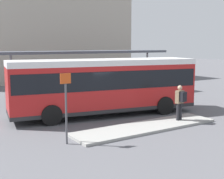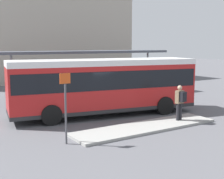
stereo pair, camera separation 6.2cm
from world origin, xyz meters
The scene contains 10 objects.
ground_plane centered at (0.00, 0.00, 0.00)m, with size 120.00×120.00×0.00m, color #5B5B60.
curb_island centered at (0.18, -3.48, 0.06)m, with size 7.39×1.80×0.12m.
city_bus centered at (0.01, 0.00, 1.81)m, with size 10.54×4.33×3.09m.
pedestrian_waiting centered at (2.29, -3.53, 1.13)m, with size 0.45×0.48×1.76m.
bicycle_white centered at (9.52, 4.45, 0.37)m, with size 0.48×1.67×0.73m.
bicycle_blue centered at (9.36, 5.12, 0.38)m, with size 0.48×1.74×0.75m.
bicycle_green centered at (9.23, 5.80, 0.34)m, with size 0.48×1.57×0.68m.
station_shelter centered at (2.44, 6.31, 3.30)m, with size 13.55×2.54×3.43m.
platform_sign centered at (-3.94, -3.59, 1.56)m, with size 0.44×0.08×2.80m.
station_building centered at (3.18, 21.72, 5.69)m, with size 20.50×11.98×11.37m.
Camera 2 is at (-8.85, -14.56, 3.88)m, focal length 50.00 mm.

